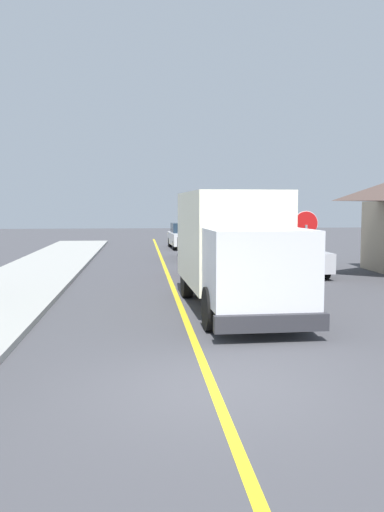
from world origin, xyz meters
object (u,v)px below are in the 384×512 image
(parked_car_far, at_px, (184,236))
(stop_sign, at_px, (306,236))
(parked_van_across, at_px, (296,255))
(parked_car_mid, at_px, (198,244))
(parked_car_near, at_px, (219,257))
(box_truck, at_px, (234,244))

(parked_car_far, distance_m, stop_sign, 18.89)
(parked_van_across, relative_size, stop_sign, 1.67)
(parked_car_far, relative_size, parked_van_across, 1.01)
(parked_car_mid, bearing_deg, parked_car_far, 91.53)
(parked_car_near, bearing_deg, box_truck, -94.66)
(parked_car_near, height_order, parked_car_mid, same)
(parked_car_mid, relative_size, parked_car_far, 1.00)
(parked_car_near, height_order, stop_sign, stop_sign)
(parked_car_far, bearing_deg, box_truck, -90.89)
(box_truck, xyz_separation_m, parked_car_near, (0.54, 6.58, -0.97))
(parked_car_far, bearing_deg, parked_van_across, -76.36)
(parked_car_near, bearing_deg, stop_sign, -60.82)
(parked_car_near, relative_size, parked_car_far, 1.00)
(box_truck, bearing_deg, parked_car_far, 89.11)
(parked_car_mid, height_order, parked_van_across, same)
(parked_car_mid, distance_m, parked_van_across, 7.68)
(parked_car_near, distance_m, parked_car_mid, 7.43)
(box_truck, relative_size, parked_car_mid, 1.63)
(parked_car_mid, xyz_separation_m, parked_van_across, (3.25, -6.96, 0.00))
(parked_car_mid, relative_size, stop_sign, 1.69)
(parked_car_near, xyz_separation_m, stop_sign, (2.26, -4.04, 1.06))
(parked_van_across, distance_m, stop_sign, 4.74)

